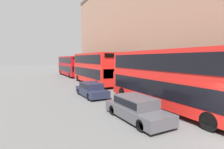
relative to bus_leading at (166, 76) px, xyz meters
name	(u,v)px	position (x,y,z in m)	size (l,w,h in m)	color
bus_leading	(166,76)	(0.00, 0.00, 0.00)	(2.59, 11.48, 4.26)	red
bus_second_in_queue	(94,67)	(0.00, 14.02, 0.08)	(2.59, 11.08, 4.40)	red
bus_third_in_queue	(70,65)	(0.00, 27.16, -0.08)	(2.59, 11.34, 4.09)	#A80F14
car_dark_sedan	(136,107)	(-3.40, -1.03, -1.61)	(1.83, 4.67, 1.39)	#47474C
car_hatchback	(91,89)	(-3.40, 6.28, -1.64)	(1.82, 4.41, 1.33)	#1E2338
pedestrian	(84,73)	(2.25, 25.03, -1.60)	(0.36, 0.36, 1.64)	#334C6B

